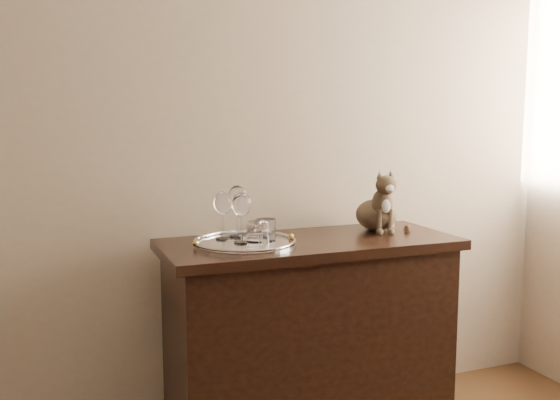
% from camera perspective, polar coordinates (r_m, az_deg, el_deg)
% --- Properties ---
extents(wall_back, '(4.00, 0.10, 2.70)m').
position_cam_1_polar(wall_back, '(2.60, -12.35, 7.63)').
color(wall_back, tan).
rests_on(wall_back, ground).
extents(sideboard, '(1.20, 0.50, 0.85)m').
position_cam_1_polar(sideboard, '(2.64, 2.68, -12.69)').
color(sideboard, black).
rests_on(sideboard, ground).
extents(tray, '(0.40, 0.40, 0.01)m').
position_cam_1_polar(tray, '(2.43, -3.22, -3.96)').
color(tray, silver).
rests_on(tray, sideboard).
extents(wine_glass_a, '(0.07, 0.07, 0.19)m').
position_cam_1_polar(wine_glass_a, '(2.48, -5.25, -1.43)').
color(wine_glass_a, white).
rests_on(wine_glass_a, tray).
extents(wine_glass_b, '(0.08, 0.08, 0.21)m').
position_cam_1_polar(wine_glass_b, '(2.52, -3.93, -1.04)').
color(wine_glass_b, white).
rests_on(wine_glass_b, tray).
extents(wine_glass_d, '(0.08, 0.08, 0.20)m').
position_cam_1_polar(wine_glass_d, '(2.40, -3.53, -1.62)').
color(wine_glass_d, white).
rests_on(wine_glass_d, tray).
extents(tumbler_b, '(0.08, 0.08, 0.09)m').
position_cam_1_polar(tumbler_b, '(2.34, -2.04, -3.15)').
color(tumbler_b, white).
rests_on(tumbler_b, tray).
extents(tumbler_c, '(0.08, 0.08, 0.09)m').
position_cam_1_polar(tumbler_c, '(2.44, -1.31, -2.77)').
color(tumbler_c, silver).
rests_on(tumbler_c, tray).
extents(cat, '(0.30, 0.28, 0.27)m').
position_cam_1_polar(cat, '(2.74, 8.82, 0.04)').
color(cat, '#4E3A2E').
rests_on(cat, sideboard).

